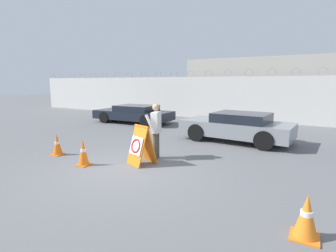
{
  "coord_description": "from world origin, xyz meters",
  "views": [
    {
      "loc": [
        4.42,
        -5.46,
        2.41
      ],
      "look_at": [
        0.02,
        2.27,
        0.92
      ],
      "focal_mm": 28.0,
      "sensor_mm": 36.0,
      "label": 1
    }
  ],
  "objects_px": {
    "traffic_cone_near": "(57,145)",
    "barricade_sign": "(141,145)",
    "parked_car_rear_sedan": "(237,126)",
    "traffic_cone_mid": "(306,217)",
    "security_guard": "(156,128)",
    "parked_car_front_coupe": "(134,114)",
    "traffic_cone_far": "(83,152)"
  },
  "relations": [
    {
      "from": "traffic_cone_near",
      "to": "barricade_sign",
      "type": "bearing_deg",
      "value": 10.66
    },
    {
      "from": "barricade_sign",
      "to": "parked_car_rear_sedan",
      "type": "bearing_deg",
      "value": 89.12
    },
    {
      "from": "traffic_cone_mid",
      "to": "parked_car_rear_sedan",
      "type": "height_order",
      "value": "parked_car_rear_sedan"
    },
    {
      "from": "traffic_cone_near",
      "to": "security_guard",
      "type": "bearing_deg",
      "value": 22.77
    },
    {
      "from": "parked_car_front_coupe",
      "to": "parked_car_rear_sedan",
      "type": "height_order",
      "value": "parked_car_rear_sedan"
    },
    {
      "from": "security_guard",
      "to": "parked_car_front_coupe",
      "type": "xyz_separation_m",
      "value": [
        -5.1,
        5.6,
        -0.42
      ]
    },
    {
      "from": "traffic_cone_far",
      "to": "parked_car_rear_sedan",
      "type": "distance_m",
      "value": 6.16
    },
    {
      "from": "parked_car_front_coupe",
      "to": "parked_car_rear_sedan",
      "type": "xyz_separation_m",
      "value": [
        6.67,
        -1.9,
        0.06
      ]
    },
    {
      "from": "traffic_cone_far",
      "to": "traffic_cone_mid",
      "type": "bearing_deg",
      "value": -8.58
    },
    {
      "from": "barricade_sign",
      "to": "traffic_cone_far",
      "type": "height_order",
      "value": "barricade_sign"
    },
    {
      "from": "parked_car_front_coupe",
      "to": "traffic_cone_far",
      "type": "bearing_deg",
      "value": 115.32
    },
    {
      "from": "traffic_cone_near",
      "to": "traffic_cone_far",
      "type": "distance_m",
      "value": 1.65
    },
    {
      "from": "traffic_cone_far",
      "to": "parked_car_rear_sedan",
      "type": "height_order",
      "value": "parked_car_rear_sedan"
    },
    {
      "from": "barricade_sign",
      "to": "traffic_cone_far",
      "type": "bearing_deg",
      "value": -126.73
    },
    {
      "from": "traffic_cone_mid",
      "to": "parked_car_rear_sedan",
      "type": "distance_m",
      "value": 6.82
    },
    {
      "from": "parked_car_rear_sedan",
      "to": "traffic_cone_mid",
      "type": "bearing_deg",
      "value": 118.33
    },
    {
      "from": "barricade_sign",
      "to": "security_guard",
      "type": "height_order",
      "value": "security_guard"
    },
    {
      "from": "traffic_cone_near",
      "to": "parked_car_rear_sedan",
      "type": "distance_m",
      "value": 6.83
    },
    {
      "from": "parked_car_front_coupe",
      "to": "security_guard",
      "type": "bearing_deg",
      "value": 131.04
    },
    {
      "from": "barricade_sign",
      "to": "parked_car_rear_sedan",
      "type": "height_order",
      "value": "parked_car_rear_sedan"
    },
    {
      "from": "traffic_cone_near",
      "to": "parked_car_rear_sedan",
      "type": "relative_size",
      "value": 0.16
    },
    {
      "from": "traffic_cone_near",
      "to": "parked_car_front_coupe",
      "type": "xyz_separation_m",
      "value": [
        -2.01,
        6.9,
        0.2
      ]
    },
    {
      "from": "parked_car_rear_sedan",
      "to": "parked_car_front_coupe",
      "type": "bearing_deg",
      "value": -11.52
    },
    {
      "from": "traffic_cone_mid",
      "to": "parked_car_front_coupe",
      "type": "relative_size",
      "value": 0.15
    },
    {
      "from": "security_guard",
      "to": "traffic_cone_mid",
      "type": "distance_m",
      "value": 5.06
    },
    {
      "from": "traffic_cone_near",
      "to": "parked_car_front_coupe",
      "type": "bearing_deg",
      "value": 106.29
    },
    {
      "from": "security_guard",
      "to": "traffic_cone_far",
      "type": "bearing_deg",
      "value": -55.71
    },
    {
      "from": "barricade_sign",
      "to": "security_guard",
      "type": "relative_size",
      "value": 0.66
    },
    {
      "from": "traffic_cone_mid",
      "to": "traffic_cone_far",
      "type": "distance_m",
      "value": 5.87
    },
    {
      "from": "security_guard",
      "to": "parked_car_front_coupe",
      "type": "relative_size",
      "value": 0.37
    },
    {
      "from": "parked_car_rear_sedan",
      "to": "barricade_sign",
      "type": "bearing_deg",
      "value": 73.88
    },
    {
      "from": "traffic_cone_mid",
      "to": "parked_car_rear_sedan",
      "type": "bearing_deg",
      "value": 113.94
    }
  ]
}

